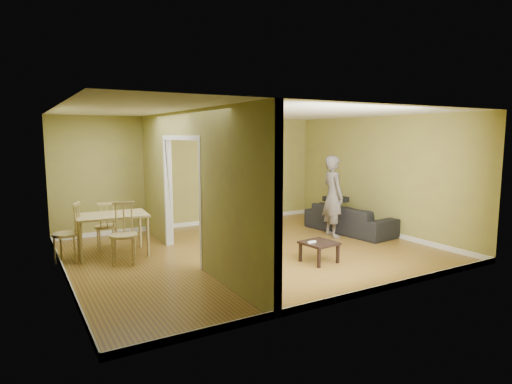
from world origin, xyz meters
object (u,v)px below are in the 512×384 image
chair_left (67,232)px  coffee_table (319,245)px  sofa (350,215)px  chair_far (106,225)px  bookshelf (227,186)px  person (333,189)px  chair_near (123,234)px  dining_table (112,218)px

chair_left → coffee_table: bearing=82.6°
sofa → chair_far: size_ratio=2.27×
bookshelf → coffee_table: 3.84m
chair_left → chair_far: 0.95m
person → chair_near: bearing=97.7°
sofa → chair_far: chair_far is taller
sofa → person: size_ratio=1.03×
dining_table → coffee_table: bearing=-36.8°
person → bookshelf: size_ratio=1.10×
bookshelf → chair_far: size_ratio=2.01×
coffee_table → chair_near: (-2.94, 1.62, 0.22)m
sofa → coffee_table: size_ratio=3.91×
person → chair_left: (-5.22, 0.84, -0.52)m
bookshelf → dining_table: (-3.08, -1.55, -0.25)m
chair_left → chair_far: (0.76, 0.56, -0.05)m
bookshelf → chair_far: bearing=-162.0°
dining_table → chair_near: 0.64m
coffee_table → dining_table: dining_table is taller
person → chair_far: size_ratio=2.22×
sofa → bookshelf: 3.07m
chair_left → chair_near: 1.02m
person → chair_far: person is taller
chair_near → chair_far: chair_near is taller
person → chair_near: 4.43m
bookshelf → chair_far: bookshelf is taller
bookshelf → chair_left: 4.17m
sofa → chair_near: (-4.98, 0.13, 0.12)m
chair_left → dining_table: bearing=114.2°
sofa → chair_near: 4.98m
bookshelf → chair_near: (-3.03, -2.17, -0.41)m
sofa → chair_far: (-5.04, 1.30, 0.06)m
dining_table → chair_near: (0.05, -0.62, -0.16)m
coffee_table → dining_table: bearing=143.2°
chair_far → dining_table: bearing=93.3°
dining_table → chair_left: (-0.77, -0.01, -0.17)m
person → dining_table: (-4.45, 0.85, -0.35)m
sofa → chair_near: size_ratio=2.02×
dining_table → chair_near: chair_near is taller
sofa → chair_near: bearing=82.0°
chair_left → person: bearing=104.1°
sofa → chair_left: bearing=76.2°
chair_far → chair_left: bearing=38.9°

